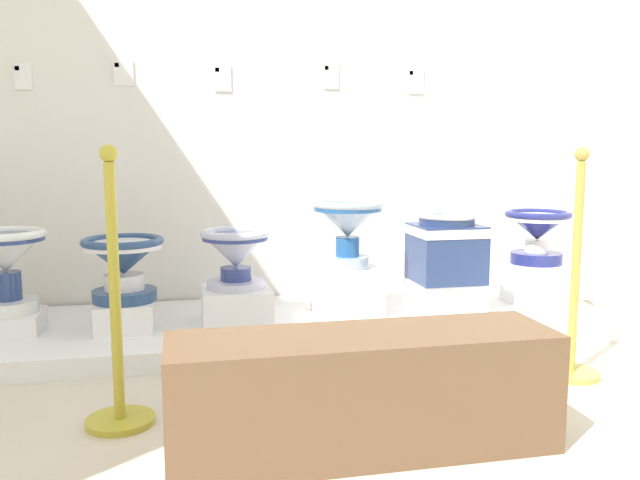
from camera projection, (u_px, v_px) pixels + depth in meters
ground_plane at (368, 454)px, 2.18m from camera, size 6.07×5.56×0.02m
wall_back at (276, 43)px, 3.90m from camera, size 4.27×0.06×3.26m
display_platform at (293, 325)px, 3.56m from camera, size 3.46×1.03×0.10m
plinth_block_leftmost at (10, 323)px, 3.23m from camera, size 0.30×0.30×0.10m
antique_toilet_leftmost at (5, 257)px, 3.18m from camera, size 0.39×0.39×0.42m
plinth_block_broad_patterned at (126, 314)px, 3.31m from camera, size 0.28×0.34×0.14m
antique_toilet_broad_patterned at (123, 260)px, 3.27m from camera, size 0.41×0.41×0.32m
plinth_block_pale_glazed at (236, 305)px, 3.44m from camera, size 0.36×0.34×0.18m
antique_toilet_pale_glazed at (235, 251)px, 3.40m from camera, size 0.36×0.36×0.31m
plinth_block_squat_floral at (347, 291)px, 3.59m from camera, size 0.35×0.30×0.25m
antique_toilet_squat_floral at (348, 222)px, 3.54m from camera, size 0.38×0.38×0.37m
plinth_block_central_ornate at (445, 296)px, 3.66m from camera, size 0.38×0.30×0.17m
antique_toilet_central_ornate at (446, 245)px, 3.62m from camera, size 0.37×0.35×0.39m
plinth_block_slender_white at (535, 283)px, 3.84m from camera, size 0.28×0.32×0.24m
antique_toilet_slender_white at (537, 229)px, 3.80m from camera, size 0.38×0.38×0.31m
info_placard_first at (23, 76)px, 3.59m from camera, size 0.09×0.01×0.14m
info_placard_second at (123, 73)px, 3.70m from camera, size 0.11×0.01×0.14m
info_placard_third at (223, 78)px, 3.82m from camera, size 0.10×0.01×0.15m
info_placard_fourth at (331, 76)px, 3.96m from camera, size 0.09×0.01×0.15m
info_placard_fifth at (416, 81)px, 4.07m from camera, size 0.10×0.01×0.16m
stanchion_post_near_left at (117, 342)px, 2.36m from camera, size 0.25×0.25×1.02m
stanchion_post_near_right at (573, 309)px, 2.86m from camera, size 0.25×0.25×1.01m
museum_bench at (363, 392)px, 2.17m from camera, size 1.29×0.36×0.40m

